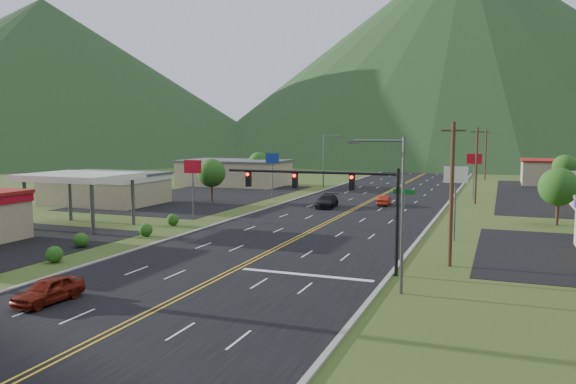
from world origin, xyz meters
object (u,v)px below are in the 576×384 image
(streetlight_east, at_px, (397,204))
(car_dark_mid, at_px, (327,201))
(gas_canopy, at_px, (79,178))
(car_red_near, at_px, (48,291))
(streetlight_west, at_px, (325,157))
(car_red_far, at_px, (384,201))
(traffic_signal, at_px, (337,192))

(streetlight_east, xyz_separation_m, car_dark_mid, (-14.73, 34.50, -4.40))
(gas_canopy, distance_m, car_red_near, 26.43)
(streetlight_west, relative_size, car_dark_mid, 1.67)
(streetlight_west, height_order, car_red_far, streetlight_west)
(car_red_near, height_order, car_red_far, car_red_near)
(traffic_signal, bearing_deg, gas_canopy, 164.30)
(car_dark_mid, bearing_deg, car_red_near, -98.05)
(car_red_near, xyz_separation_m, car_dark_mid, (2.55, 43.20, 0.08))
(traffic_signal, relative_size, gas_canopy, 1.31)
(gas_canopy, relative_size, car_dark_mid, 1.85)
(car_red_near, distance_m, car_red_far, 48.62)
(streetlight_east, bearing_deg, gas_canopy, 160.12)
(streetlight_west, height_order, car_red_near, streetlight_west)
(streetlight_west, bearing_deg, traffic_signal, -72.03)
(gas_canopy, xyz_separation_m, car_red_far, (24.70, 27.12, -4.23))
(gas_canopy, xyz_separation_m, car_red_near, (15.90, -20.70, -4.17))
(gas_canopy, bearing_deg, streetlight_east, -19.88)
(car_red_far, bearing_deg, gas_canopy, 44.83)
(car_dark_mid, bearing_deg, traffic_signal, -76.46)
(gas_canopy, bearing_deg, streetlight_west, 77.87)
(traffic_signal, distance_m, car_red_near, 18.46)
(traffic_signal, height_order, gas_canopy, traffic_signal)
(streetlight_west, bearing_deg, streetlight_east, -69.14)
(streetlight_east, relative_size, car_dark_mid, 1.67)
(traffic_signal, bearing_deg, car_red_far, 96.15)
(gas_canopy, height_order, car_red_near, gas_canopy)
(streetlight_west, bearing_deg, car_red_far, -55.44)
(traffic_signal, relative_size, streetlight_east, 1.46)
(traffic_signal, distance_m, streetlight_east, 6.17)
(traffic_signal, distance_m, car_red_far, 35.64)
(traffic_signal, relative_size, streetlight_west, 1.46)
(gas_canopy, xyz_separation_m, car_dark_mid, (18.45, 22.50, -4.09))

